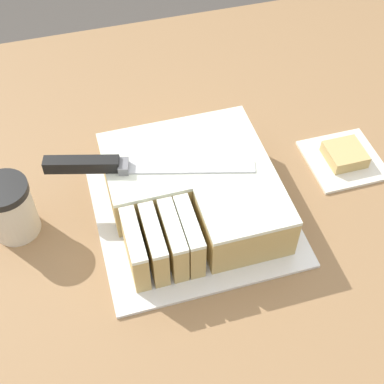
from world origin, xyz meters
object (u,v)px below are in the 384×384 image
knife (107,165)px  cake (194,190)px  cake_board (192,209)px  coffee_cup (10,209)px  brownie (345,154)px

knife → cake: bearing=-4.4°
cake_board → knife: size_ratio=1.01×
cake → coffee_cup: (-0.30, 0.04, 0.01)m
knife → brownie: size_ratio=4.96×
cake_board → brownie: brownie is taller
cake_board → knife: 0.17m
knife → brownie: knife is taller
knife → brownie: bearing=12.9°
knife → coffee_cup: bearing=-161.4°
coffee_cup → knife: bearing=3.5°
cake → coffee_cup: coffee_cup is taller
knife → cake_board: bearing=-6.7°
coffee_cup → brownie: size_ratio=1.59×
brownie → cake_board: bearing=-173.5°
knife → coffee_cup: knife is taller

